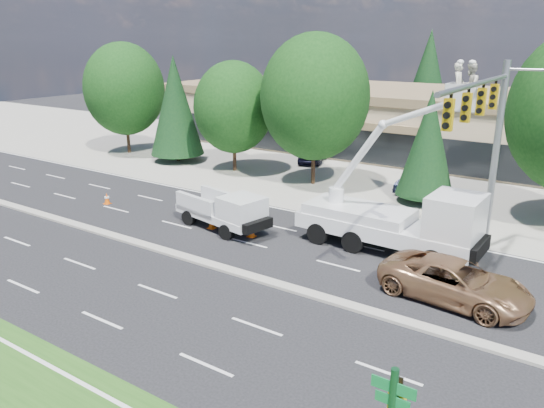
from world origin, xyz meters
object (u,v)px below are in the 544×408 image
Objects in this scene: signal_mast at (489,132)px; utility_pickup at (225,214)px; bucket_truck at (404,215)px; minivan at (455,281)px.

signal_mast reaches higher than utility_pickup.
bucket_truck is 1.56× the size of minivan.
signal_mast reaches higher than minivan.
utility_pickup reaches higher than minivan.
bucket_truck reaches higher than signal_mast.
minivan is (12.53, -1.32, -0.06)m from utility_pickup.
signal_mast is at bearing 9.57° from minivan.
utility_pickup is at bearing 90.02° from minivan.
utility_pickup is (-12.27, -2.92, -5.19)m from signal_mast.
signal_mast is at bearing 16.96° from bucket_truck.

